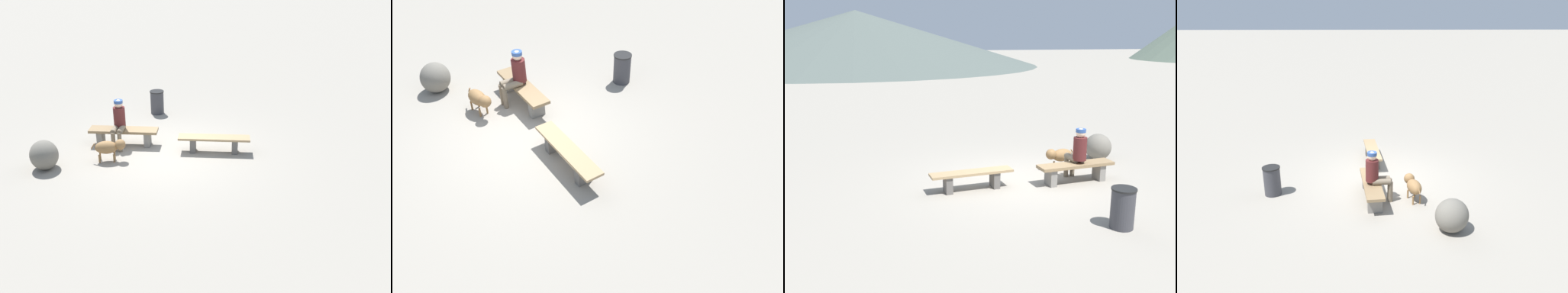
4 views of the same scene
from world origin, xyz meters
TOP-DOWN VIEW (x-y plane):
  - ground at (0.00, 0.00)m, footprint 210.00×210.00m
  - bench_left at (-1.32, -0.28)m, footprint 1.90×0.55m
  - bench_right at (1.15, -0.36)m, footprint 1.89×0.59m
  - seated_person at (1.24, -0.25)m, footprint 0.35×0.66m
  - dog at (1.20, 0.66)m, footprint 0.86×0.45m
  - trash_bin at (0.82, -2.89)m, footprint 0.45×0.45m
  - boulder at (2.65, 1.29)m, footprint 0.97×0.99m

SIDE VIEW (x-z plane):
  - ground at x=0.00m, z-range -0.06..0.00m
  - bench_left at x=-1.32m, z-range 0.09..0.52m
  - bench_right at x=1.15m, z-range 0.10..0.56m
  - boulder at x=2.65m, z-range 0.00..0.73m
  - trash_bin at x=0.82m, z-range 0.00..0.75m
  - dog at x=1.20m, z-range 0.10..0.68m
  - seated_person at x=1.24m, z-range 0.10..1.39m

